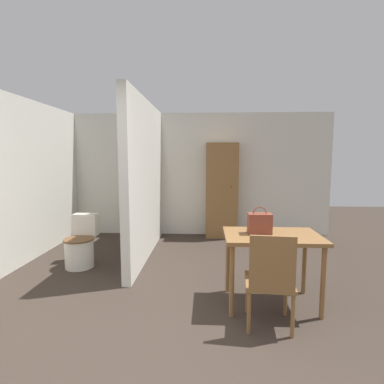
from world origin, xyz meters
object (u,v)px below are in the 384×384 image
Objects in this scene: wooden_chair at (270,278)px; toilet at (81,246)px; dining_table at (272,244)px; wooden_cabinet at (222,191)px; handbag at (260,223)px.

toilet is at bearing 153.25° from wooden_chair.
wooden_cabinet reaches higher than dining_table.
dining_table is at bearing -10.68° from handbag.
dining_table reaches higher than toilet.
wooden_chair reaches higher than toilet.
toilet is at bearing -141.23° from wooden_cabinet.
dining_table is 2.80m from toilet.
wooden_cabinet is (-0.27, 2.77, 0.05)m from handbag.
handbag is (2.43, -1.03, 0.60)m from toilet.
wooden_cabinet is at bearing 95.59° from handbag.
wooden_chair is at bearing -88.04° from handbag.
handbag is at bearing 169.32° from dining_table.
toilet is (-2.57, 1.05, -0.38)m from dining_table.
wooden_chair is at bearing -32.20° from toilet.
handbag reaches higher than wooden_chair.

